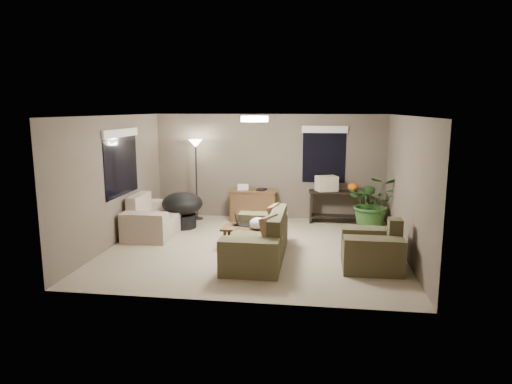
# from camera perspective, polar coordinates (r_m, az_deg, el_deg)

# --- Properties ---
(room_shell) EXTENTS (5.50, 5.50, 5.50)m
(room_shell) POSITION_cam_1_polar(r_m,az_deg,el_deg) (8.51, -0.18, 1.08)
(room_shell) COLOR tan
(room_shell) RESTS_ON ground
(main_sofa) EXTENTS (0.95, 2.20, 0.85)m
(main_sofa) POSITION_cam_1_polar(r_m,az_deg,el_deg) (8.14, 0.41, -6.25)
(main_sofa) COLOR #48442B
(main_sofa) RESTS_ON ground
(throw_pillows) EXTENTS (0.39, 1.40, 0.47)m
(throw_pillows) POSITION_cam_1_polar(r_m,az_deg,el_deg) (8.02, 2.22, -3.88)
(throw_pillows) COLOR #8C7251
(throw_pillows) RESTS_ON main_sofa
(loveseat) EXTENTS (0.90, 1.60, 0.85)m
(loveseat) POSITION_cam_1_polar(r_m,az_deg,el_deg) (9.89, -12.69, -3.49)
(loveseat) COLOR beige
(loveseat) RESTS_ON ground
(armchair) EXTENTS (0.95, 1.00, 0.85)m
(armchair) POSITION_cam_1_polar(r_m,az_deg,el_deg) (7.90, 14.34, -7.09)
(armchair) COLOR brown
(armchair) RESTS_ON ground
(coffee_table) EXTENTS (1.00, 0.55, 0.42)m
(coffee_table) POSITION_cam_1_polar(r_m,az_deg,el_deg) (8.68, -0.94, -4.76)
(coffee_table) COLOR brown
(coffee_table) RESTS_ON ground
(laptop) EXTENTS (0.42, 0.34, 0.24)m
(laptop) POSITION_cam_1_polar(r_m,az_deg,el_deg) (8.77, -1.93, -3.78)
(laptop) COLOR black
(laptop) RESTS_ON coffee_table
(plastic_bag) EXTENTS (0.39, 0.37, 0.22)m
(plastic_bag) POSITION_cam_1_polar(r_m,az_deg,el_deg) (8.46, 0.24, -3.95)
(plastic_bag) COLOR white
(plastic_bag) RESTS_ON coffee_table
(desk) EXTENTS (1.10, 0.50, 0.75)m
(desk) POSITION_cam_1_polar(r_m,az_deg,el_deg) (10.76, -0.31, -1.67)
(desk) COLOR brown
(desk) RESTS_ON ground
(desk_papers) EXTENTS (0.70, 0.30, 0.12)m
(desk_papers) POSITION_cam_1_polar(r_m,az_deg,el_deg) (10.69, -1.15, 0.56)
(desk_papers) COLOR silver
(desk_papers) RESTS_ON desk
(console_table) EXTENTS (1.30, 0.40, 0.75)m
(console_table) POSITION_cam_1_polar(r_m,az_deg,el_deg) (10.76, 10.07, -1.51)
(console_table) COLOR black
(console_table) RESTS_ON ground
(pumpkin) EXTENTS (0.29, 0.29, 0.19)m
(pumpkin) POSITION_cam_1_polar(r_m,az_deg,el_deg) (10.70, 12.01, 0.59)
(pumpkin) COLOR orange
(pumpkin) RESTS_ON console_table
(cardboard_box) EXTENTS (0.55, 0.48, 0.34)m
(cardboard_box) POSITION_cam_1_polar(r_m,az_deg,el_deg) (10.66, 8.81, 1.07)
(cardboard_box) COLOR beige
(cardboard_box) RESTS_ON console_table
(papasan_chair) EXTENTS (1.19, 1.19, 0.80)m
(papasan_chair) POSITION_cam_1_polar(r_m,az_deg,el_deg) (10.28, -9.19, -1.88)
(papasan_chair) COLOR black
(papasan_chair) RESTS_ON ground
(floor_lamp) EXTENTS (0.32, 0.32, 1.91)m
(floor_lamp) POSITION_cam_1_polar(r_m,az_deg,el_deg) (10.87, -7.55, 4.87)
(floor_lamp) COLOR black
(floor_lamp) RESTS_ON ground
(ceiling_fixture) EXTENTS (0.50, 0.50, 0.10)m
(ceiling_fixture) POSITION_cam_1_polar(r_m,az_deg,el_deg) (8.40, -0.19, 9.12)
(ceiling_fixture) COLOR white
(ceiling_fixture) RESTS_ON room_shell
(houseplant) EXTENTS (1.09, 1.21, 0.95)m
(houseplant) POSITION_cam_1_polar(r_m,az_deg,el_deg) (10.29, 14.36, -2.02)
(houseplant) COLOR #2D5923
(houseplant) RESTS_ON ground
(cat_scratching_post) EXTENTS (0.32, 0.32, 0.50)m
(cat_scratching_post) POSITION_cam_1_polar(r_m,az_deg,el_deg) (8.64, 15.27, -6.20)
(cat_scratching_post) COLOR tan
(cat_scratching_post) RESTS_ON ground
(window_left) EXTENTS (0.05, 1.56, 1.33)m
(window_left) POSITION_cam_1_polar(r_m,az_deg,el_deg) (9.49, -16.51, 4.88)
(window_left) COLOR black
(window_left) RESTS_ON room_shell
(window_back) EXTENTS (1.06, 0.05, 1.33)m
(window_back) POSITION_cam_1_polar(r_m,az_deg,el_deg) (10.83, 8.54, 5.83)
(window_back) COLOR black
(window_back) RESTS_ON room_shell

